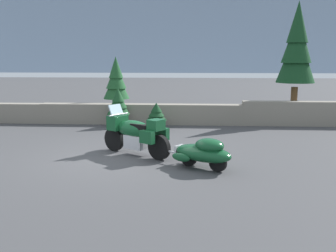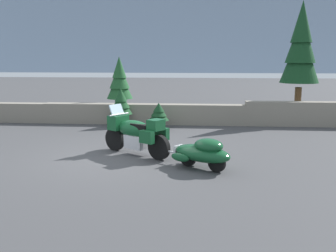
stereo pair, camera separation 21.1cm
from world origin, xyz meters
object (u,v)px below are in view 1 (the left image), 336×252
Objects in this scene: pine_tree_tall at (297,47)px; pine_tree_secondary at (116,80)px; touring_motorcycle at (135,133)px; car_shaped_trailer at (203,152)px.

pine_tree_tall reaches higher than pine_tree_secondary.
touring_motorcycle is 0.98× the size of car_shaped_trailer.
pine_tree_tall is 7.62m from pine_tree_secondary.
pine_tree_tall is at bearing 61.94° from car_shaped_trailer.
pine_tree_secondary is at bearing 179.41° from pine_tree_tall.
touring_motorcycle is 2.20m from car_shaped_trailer.
pine_tree_tall is at bearing 47.07° from touring_motorcycle.
touring_motorcycle reaches higher than car_shaped_trailer.
pine_tree_tall is (3.97, 7.44, 2.64)m from car_shaped_trailer.
pine_tree_secondary is (-3.52, 7.52, 1.25)m from car_shaped_trailer.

